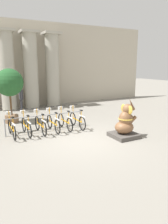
% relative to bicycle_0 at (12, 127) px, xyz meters
% --- Properties ---
extents(ground_plane, '(60.00, 60.00, 0.00)m').
position_rel_bicycle_0_xyz_m(ground_plane, '(2.40, -1.87, -0.40)').
color(ground_plane, gray).
extents(building_facade, '(20.00, 0.20, 6.00)m').
position_rel_bicycle_0_xyz_m(building_facade, '(2.40, 6.73, 2.60)').
color(building_facade, '#BCB29E').
rests_on(building_facade, ground_plane).
extents(column_left, '(1.18, 1.18, 5.16)m').
position_rel_bicycle_0_xyz_m(column_left, '(0.87, 5.73, 2.22)').
color(column_left, '#ADA899').
rests_on(column_left, ground_plane).
extents(column_middle, '(1.18, 1.18, 5.16)m').
position_rel_bicycle_0_xyz_m(column_middle, '(2.40, 5.73, 2.22)').
color(column_middle, '#ADA899').
rests_on(column_middle, ground_plane).
extents(column_right, '(1.18, 1.18, 5.16)m').
position_rel_bicycle_0_xyz_m(column_right, '(3.94, 5.73, 2.22)').
color(column_right, '#ADA899').
rests_on(column_right, ground_plane).
extents(bike_rack, '(3.63, 0.05, 0.77)m').
position_rel_bicycle_0_xyz_m(bike_rack, '(1.51, 0.08, 0.20)').
color(bike_rack, gray).
rests_on(bike_rack, ground_plane).
extents(bicycle_0, '(0.48, 1.69, 1.06)m').
position_rel_bicycle_0_xyz_m(bicycle_0, '(0.00, 0.00, 0.00)').
color(bicycle_0, black).
rests_on(bicycle_0, ground_plane).
extents(bicycle_1, '(0.48, 1.69, 1.06)m').
position_rel_bicycle_0_xyz_m(bicycle_1, '(0.61, -0.01, 0.00)').
color(bicycle_1, black).
rests_on(bicycle_1, ground_plane).
extents(bicycle_2, '(0.48, 1.69, 1.06)m').
position_rel_bicycle_0_xyz_m(bicycle_2, '(1.21, -0.06, 0.00)').
color(bicycle_2, black).
rests_on(bicycle_2, ground_plane).
extents(bicycle_3, '(0.48, 1.69, 1.06)m').
position_rel_bicycle_0_xyz_m(bicycle_3, '(1.82, -0.04, 0.00)').
color(bicycle_3, black).
rests_on(bicycle_3, ground_plane).
extents(bicycle_4, '(0.48, 1.69, 1.06)m').
position_rel_bicycle_0_xyz_m(bicycle_4, '(2.42, 0.01, 0.00)').
color(bicycle_4, black).
rests_on(bicycle_4, ground_plane).
extents(bicycle_5, '(0.48, 1.69, 1.06)m').
position_rel_bicycle_0_xyz_m(bicycle_5, '(3.03, -0.05, 0.00)').
color(bicycle_5, black).
rests_on(bicycle_5, ground_plane).
extents(elephant_statue, '(1.04, 1.04, 1.64)m').
position_rel_bicycle_0_xyz_m(elephant_statue, '(4.17, -2.27, 0.15)').
color(elephant_statue, '#4C4742').
rests_on(elephant_statue, ground_plane).
extents(person_pedestrian, '(0.22, 0.47, 1.69)m').
position_rel_bicycle_0_xyz_m(person_pedestrian, '(1.44, 4.71, 0.61)').
color(person_pedestrian, '#28282D').
rests_on(person_pedestrian, ground_plane).
extents(potted_tree, '(1.41, 1.41, 2.80)m').
position_rel_bicycle_0_xyz_m(potted_tree, '(0.41, 2.37, 1.57)').
color(potted_tree, brown).
rests_on(potted_tree, ground_plane).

